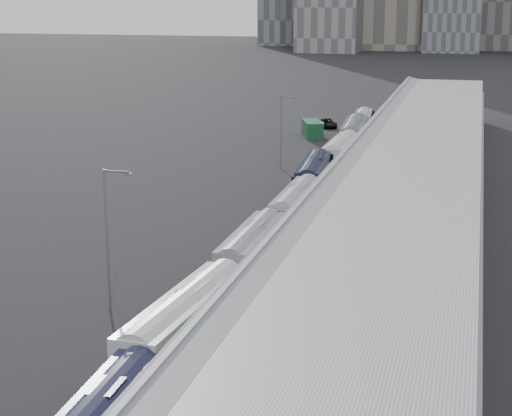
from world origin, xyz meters
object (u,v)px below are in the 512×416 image
(bus_2, at_px, (185,330))
(bus_7, at_px, (354,136))
(street_lamp_far, at_px, (282,127))
(shipping_container, at_px, (312,129))
(bus_4, at_px, (296,209))
(street_lamp_near, at_px, (109,231))
(bus_8, at_px, (362,125))
(suv, at_px, (327,123))
(bus_5, at_px, (314,178))
(bus_6, at_px, (341,155))
(bus_3, at_px, (251,253))

(bus_2, height_order, bus_7, bus_2)
(street_lamp_far, relative_size, shipping_container, 1.42)
(bus_4, xyz_separation_m, street_lamp_near, (-7.64, -24.43, 4.05))
(bus_8, distance_m, suv, 8.65)
(bus_4, xyz_separation_m, street_lamp_far, (-7.09, 25.33, 3.65))
(bus_5, height_order, bus_8, bus_5)
(bus_2, distance_m, bus_8, 83.94)
(shipping_container, bearing_deg, bus_5, -97.86)
(street_lamp_far, bearing_deg, suv, 90.46)
(bus_4, relative_size, bus_6, 0.97)
(bus_4, distance_m, suv, 59.52)
(street_lamp_near, xyz_separation_m, street_lamp_far, (0.55, 49.76, -0.40))
(street_lamp_far, bearing_deg, street_lamp_near, -90.64)
(suv, bearing_deg, bus_3, -109.59)
(bus_4, bearing_deg, bus_3, -92.00)
(bus_2, bearing_deg, street_lamp_far, 101.39)
(shipping_container, relative_size, suv, 1.26)
(street_lamp_far, distance_m, shipping_container, 24.40)
(bus_2, xyz_separation_m, bus_8, (-0.84, 83.94, -0.22))
(bus_2, xyz_separation_m, street_lamp_near, (-7.47, 6.27, 3.87))
(bus_4, distance_m, bus_8, 53.25)
(bus_3, bearing_deg, bus_4, 88.17)
(bus_4, xyz_separation_m, bus_5, (-0.95, 13.61, 0.04))
(street_lamp_far, distance_m, suv, 34.02)
(bus_8, xyz_separation_m, shipping_container, (-6.95, -3.85, -0.27))
(bus_4, bearing_deg, street_lamp_far, 105.57)
(shipping_container, bearing_deg, street_lamp_near, -108.68)
(bus_2, bearing_deg, suv, 98.93)
(bus_6, relative_size, street_lamp_near, 1.31)
(street_lamp_far, xyz_separation_m, shipping_container, (-0.86, 24.06, -3.96))
(bus_3, xyz_separation_m, bus_6, (0.25, 42.25, 0.05))
(bus_7, xyz_separation_m, shipping_container, (-7.32, 7.50, -0.48))
(street_lamp_near, height_order, suv, street_lamp_near)
(street_lamp_near, height_order, street_lamp_far, street_lamp_near)
(bus_2, relative_size, bus_7, 1.01)
(bus_2, relative_size, bus_6, 1.10)
(bus_7, bearing_deg, shipping_container, 130.83)
(bus_2, height_order, suv, bus_2)
(bus_2, distance_m, bus_6, 58.56)
(bus_8, relative_size, shipping_container, 1.93)
(bus_3, distance_m, bus_6, 42.25)
(bus_8, height_order, shipping_container, bus_8)
(bus_3, relative_size, street_lamp_far, 1.37)
(bus_2, relative_size, street_lamp_near, 1.43)
(street_lamp_near, bearing_deg, shipping_container, 90.24)
(bus_2, height_order, street_lamp_near, street_lamp_near)
(bus_6, distance_m, street_lamp_far, 8.14)
(bus_2, height_order, shipping_container, bus_2)
(bus_2, distance_m, street_lamp_far, 56.56)
(bus_4, xyz_separation_m, bus_6, (-0.24, 27.86, 0.05))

